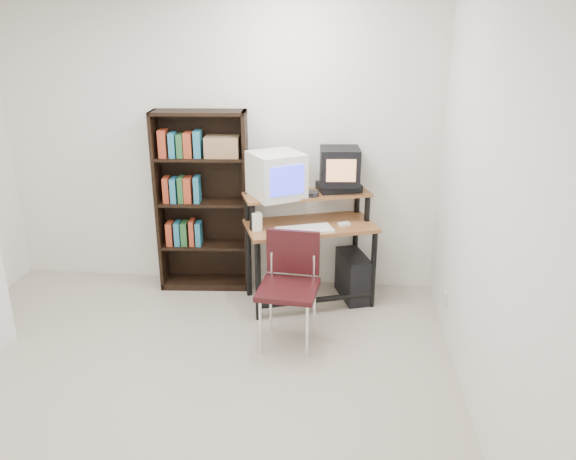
# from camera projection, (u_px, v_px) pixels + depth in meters

# --- Properties ---
(floor) EXTENTS (4.00, 4.00, 0.01)m
(floor) POSITION_uv_depth(u_px,v_px,m) (162.00, 406.00, 3.69)
(floor) COLOR #C1B4A0
(floor) RESTS_ON ground
(back_wall) EXTENTS (4.00, 0.01, 2.60)m
(back_wall) POSITION_uv_depth(u_px,v_px,m) (218.00, 148.00, 5.11)
(back_wall) COLOR white
(back_wall) RESTS_ON floor
(right_wall) EXTENTS (0.01, 4.00, 2.60)m
(right_wall) POSITION_uv_depth(u_px,v_px,m) (500.00, 231.00, 3.06)
(right_wall) COLOR white
(right_wall) RESTS_ON floor
(computer_desk) EXTENTS (1.22, 0.87, 0.98)m
(computer_desk) POSITION_uv_depth(u_px,v_px,m) (310.00, 230.00, 4.89)
(computer_desk) COLOR #955B30
(computer_desk) RESTS_ON floor
(crt_monitor) EXTENTS (0.56, 0.56, 0.38)m
(crt_monitor) POSITION_uv_depth(u_px,v_px,m) (276.00, 175.00, 4.75)
(crt_monitor) COLOR white
(crt_monitor) RESTS_ON computer_desk
(vcr) EXTENTS (0.42, 0.36, 0.08)m
(vcr) POSITION_uv_depth(u_px,v_px,m) (339.00, 187.00, 4.94)
(vcr) COLOR black
(vcr) RESTS_ON computer_desk
(crt_tv) EXTENTS (0.36, 0.36, 0.31)m
(crt_tv) POSITION_uv_depth(u_px,v_px,m) (340.00, 166.00, 4.86)
(crt_tv) COLOR black
(crt_tv) RESTS_ON vcr
(cd_spindle) EXTENTS (0.17, 0.17, 0.05)m
(cd_spindle) POSITION_uv_depth(u_px,v_px,m) (312.00, 195.00, 4.79)
(cd_spindle) COLOR #26262B
(cd_spindle) RESTS_ON computer_desk
(keyboard) EXTENTS (0.51, 0.36, 0.03)m
(keyboard) POSITION_uv_depth(u_px,v_px,m) (305.00, 231.00, 4.70)
(keyboard) COLOR white
(keyboard) RESTS_ON computer_desk
(mousepad) EXTENTS (0.26, 0.23, 0.01)m
(mousepad) POSITION_uv_depth(u_px,v_px,m) (342.00, 226.00, 4.85)
(mousepad) COLOR black
(mousepad) RESTS_ON computer_desk
(mouse) EXTENTS (0.12, 0.10, 0.03)m
(mouse) POSITION_uv_depth(u_px,v_px,m) (344.00, 225.00, 4.83)
(mouse) COLOR white
(mouse) RESTS_ON mousepad
(desk_speaker) EXTENTS (0.10, 0.10, 0.17)m
(desk_speaker) POSITION_uv_depth(u_px,v_px,m) (256.00, 222.00, 4.69)
(desk_speaker) COLOR white
(desk_speaker) RESTS_ON computer_desk
(pc_tower) EXTENTS (0.33, 0.49, 0.42)m
(pc_tower) POSITION_uv_depth(u_px,v_px,m) (353.00, 276.00, 5.10)
(pc_tower) COLOR black
(pc_tower) RESTS_ON floor
(school_chair) EXTENTS (0.48, 0.48, 0.88)m
(school_chair) POSITION_uv_depth(u_px,v_px,m) (290.00, 277.00, 4.30)
(school_chair) COLOR black
(school_chair) RESTS_ON floor
(bookshelf) EXTENTS (0.85, 0.34, 1.66)m
(bookshelf) POSITION_uv_depth(u_px,v_px,m) (203.00, 199.00, 5.14)
(bookshelf) COLOR black
(bookshelf) RESTS_ON floor
(wall_outlet) EXTENTS (0.02, 0.08, 0.12)m
(wall_outlet) POSITION_uv_depth(u_px,v_px,m) (445.00, 299.00, 4.48)
(wall_outlet) COLOR beige
(wall_outlet) RESTS_ON right_wall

